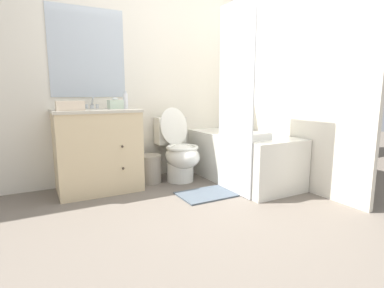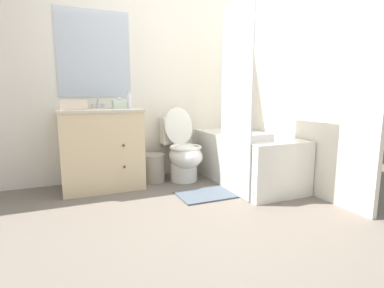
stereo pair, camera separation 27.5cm
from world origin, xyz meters
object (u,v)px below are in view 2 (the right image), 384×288
Objects in this scene: bath_mat at (205,195)px; hand_towel_folded at (74,105)px; sink_faucet at (98,105)px; tissue_box at (119,104)px; toilet at (183,152)px; bathtub at (246,158)px; vanity_cabinet at (102,148)px; soap_dispenser at (129,101)px; bath_towel_folded at (256,137)px; wastebasket at (153,168)px.

hand_towel_folded is at bearing 154.37° from bath_mat.
tissue_box is at bearing -39.61° from sink_faucet.
sink_faucet is at bearing 140.39° from tissue_box.
tissue_box is (-0.70, 0.08, 0.57)m from toilet.
tissue_box reaches higher than bathtub.
vanity_cabinet is 0.91m from toilet.
soap_dispenser reaches higher than sink_faucet.
bath_towel_folded is at bearing -111.00° from bathtub.
soap_dispenser is at bearing 162.61° from bathtub.
sink_faucet reaches higher than tissue_box.
bath_mat is (0.00, -0.61, -0.32)m from toilet.
vanity_cabinet is 1.58× the size of bath_mat.
wastebasket is at bearing 156.19° from bathtub.
bathtub is at bearing -15.43° from vanity_cabinet.
hand_towel_folded is (-0.46, -0.14, -0.00)m from tissue_box.
soap_dispenser is at bearing 144.09° from bath_towel_folded.
soap_dispenser reaches higher than bathtub.
wastebasket is (-0.34, 0.09, -0.17)m from toilet.
tissue_box is (-0.36, -0.00, 0.74)m from wastebasket.
bath_mat is (-0.49, 0.14, -0.58)m from bath_towel_folded.
bathtub is 5.68× the size of hand_towel_folded.
bathtub reaches higher than bath_mat.
bath_towel_folded is (1.64, -0.69, -0.31)m from hand_towel_folded.
vanity_cabinet is 0.54m from hand_towel_folded.
bath_mat is at bearing -25.63° from hand_towel_folded.
tissue_box is 0.54× the size of bath_towel_folded.
vanity_cabinet is at bearing 142.62° from bath_mat.
vanity_cabinet is 6.03× the size of tissue_box.
vanity_cabinet is 0.59m from soap_dispenser.
hand_towel_folded reaches higher than toilet.
soap_dispenser reaches higher than vanity_cabinet.
soap_dispenser is at bearing -6.99° from vanity_cabinet.
sink_faucet is 0.45× the size of wastebasket.
hand_towel_folded is 0.93× the size of bath_towel_folded.
toilet is 0.90m from tissue_box.
hand_towel_folded is (-0.82, -0.14, 0.74)m from wastebasket.
hand_towel_folded reaches higher than bath_mat.
wastebasket is (-0.98, 0.43, -0.12)m from bathtub.
hand_towel_folded is (-0.26, -0.31, 0.01)m from sink_faucet.
tissue_box reaches higher than wastebasket.
bathtub is (1.54, -0.60, -0.61)m from sink_faucet.
vanity_cabinet is at bearing 173.01° from soap_dispenser.
sink_faucet is 1.74m from bath_towel_folded.
sink_faucet is 0.27m from tissue_box.
bath_towel_folded is at bearing -45.15° from wastebasket.
toilet is 0.93m from bath_towel_folded.
wastebasket is 2.25× the size of tissue_box.
bath_mat is (0.34, -0.70, -0.15)m from wastebasket.
bathtub is at bearing 69.00° from bath_towel_folded.
soap_dispenser is (0.30, -0.21, 0.05)m from sink_faucet.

